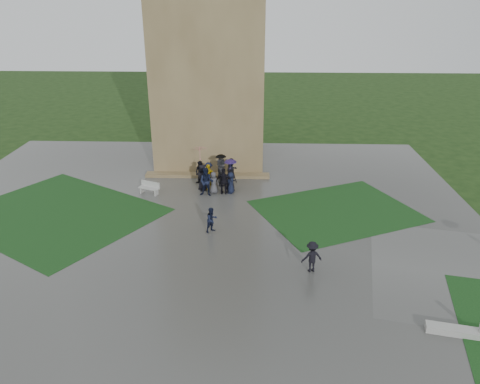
{
  "coord_description": "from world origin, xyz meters",
  "views": [
    {
      "loc": [
        3.46,
        -21.1,
        12.32
      ],
      "look_at": [
        2.56,
        5.03,
        1.2
      ],
      "focal_mm": 35.0,
      "sensor_mm": 36.0,
      "label": 1
    }
  ],
  "objects_px": {
    "pedestrian_near": "(312,257)",
    "pedestrian_mid": "(212,220)",
    "tower": "(210,42)",
    "bench": "(149,188)"
  },
  "relations": [
    {
      "from": "bench",
      "to": "pedestrian_mid",
      "type": "relative_size",
      "value": 1.02
    },
    {
      "from": "tower",
      "to": "bench",
      "type": "relative_size",
      "value": 12.14
    },
    {
      "from": "pedestrian_mid",
      "to": "pedestrian_near",
      "type": "xyz_separation_m",
      "value": [
        5.12,
        -3.87,
        0.06
      ]
    },
    {
      "from": "bench",
      "to": "pedestrian_mid",
      "type": "bearing_deg",
      "value": -26.42
    },
    {
      "from": "tower",
      "to": "pedestrian_near",
      "type": "bearing_deg",
      "value": -69.68
    },
    {
      "from": "pedestrian_mid",
      "to": "pedestrian_near",
      "type": "height_order",
      "value": "pedestrian_near"
    },
    {
      "from": "bench",
      "to": "pedestrian_near",
      "type": "bearing_deg",
      "value": -21.0
    },
    {
      "from": "tower",
      "to": "pedestrian_near",
      "type": "xyz_separation_m",
      "value": [
        6.21,
        -16.78,
        -8.2
      ]
    },
    {
      "from": "pedestrian_near",
      "to": "pedestrian_mid",
      "type": "bearing_deg",
      "value": -51.56
    },
    {
      "from": "pedestrian_mid",
      "to": "pedestrian_near",
      "type": "distance_m",
      "value": 6.42
    }
  ]
}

